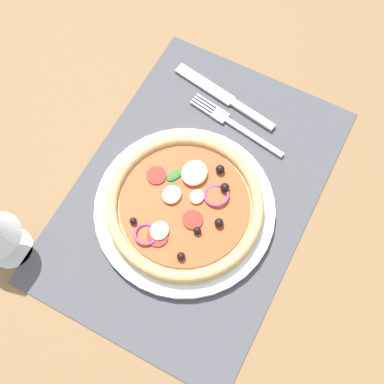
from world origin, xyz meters
TOP-DOWN VIEW (x-y plane):
  - ground_plane at (0.00, 0.00)cm, footprint 190.00×140.00cm
  - placemat at (0.00, 0.00)cm, footprint 50.59×35.07cm
  - plate at (-3.37, -0.02)cm, footprint 27.59×27.59cm
  - pizza at (-3.34, -0.00)cm, footprint 23.90×23.90cm
  - fork at (13.74, 0.32)cm, footprint 4.47×18.00cm
  - knife at (17.74, 3.86)cm, footprint 5.11×19.98cm

SIDE VIEW (x-z plane):
  - ground_plane at x=0.00cm, z-range -2.40..0.00cm
  - placemat at x=0.00cm, z-range 0.00..0.40cm
  - fork at x=13.74cm, z-range 0.40..0.84cm
  - knife at x=17.74cm, z-range 0.35..0.96cm
  - plate at x=-3.37cm, z-range 0.40..1.50cm
  - pizza at x=-3.34cm, z-range 1.25..3.93cm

